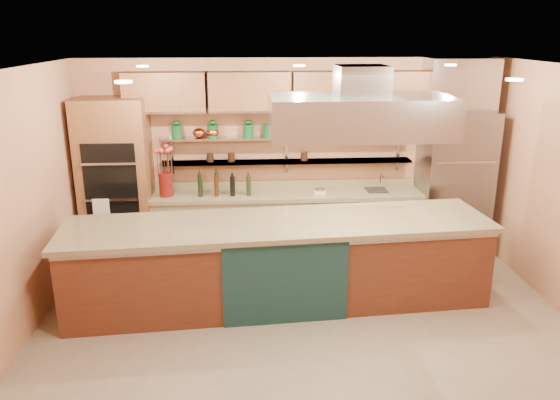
{
  "coord_description": "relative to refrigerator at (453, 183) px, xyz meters",
  "views": [
    {
      "loc": [
        -0.64,
        -5.28,
        3.16
      ],
      "look_at": [
        -0.24,
        1.0,
        1.2
      ],
      "focal_mm": 35.0,
      "sensor_mm": 36.0,
      "label": 1
    }
  ],
  "objects": [
    {
      "name": "floor",
      "position": [
        -2.35,
        -2.14,
        -1.06
      ],
      "size": [
        6.0,
        5.0,
        0.02
      ],
      "primitive_type": "cube",
      "color": "gray",
      "rests_on": "ground"
    },
    {
      "name": "ceiling",
      "position": [
        -2.35,
        -2.14,
        1.75
      ],
      "size": [
        6.0,
        5.0,
        0.02
      ],
      "primitive_type": "cube",
      "color": "black",
      "rests_on": "wall_back"
    },
    {
      "name": "wall_back",
      "position": [
        -2.35,
        0.36,
        0.35
      ],
      "size": [
        6.0,
        0.04,
        2.8
      ],
      "primitive_type": "cube",
      "color": "tan",
      "rests_on": "floor"
    },
    {
      "name": "wall_front",
      "position": [
        -2.35,
        -4.64,
        0.35
      ],
      "size": [
        6.0,
        0.04,
        2.8
      ],
      "primitive_type": "cube",
      "color": "tan",
      "rests_on": "floor"
    },
    {
      "name": "wall_left",
      "position": [
        -5.35,
        -2.14,
        0.35
      ],
      "size": [
        0.04,
        5.0,
        2.8
      ],
      "primitive_type": "cube",
      "color": "tan",
      "rests_on": "floor"
    },
    {
      "name": "oven_stack",
      "position": [
        -4.8,
        0.04,
        0.1
      ],
      "size": [
        0.95,
        0.64,
        2.3
      ],
      "primitive_type": "cube",
      "color": "brown",
      "rests_on": "floor"
    },
    {
      "name": "refrigerator",
      "position": [
        0.0,
        0.0,
        0.0
      ],
      "size": [
        0.95,
        0.72,
        2.1
      ],
      "primitive_type": "cube",
      "color": "gray",
      "rests_on": "floor"
    },
    {
      "name": "back_counter",
      "position": [
        -2.4,
        0.06,
        -0.58
      ],
      "size": [
        3.84,
        0.64,
        0.93
      ],
      "primitive_type": "cube",
      "color": "tan",
      "rests_on": "floor"
    },
    {
      "name": "wall_shelf_lower",
      "position": [
        -2.4,
        0.23,
        0.3
      ],
      "size": [
        3.6,
        0.26,
        0.03
      ],
      "primitive_type": "cube",
      "color": "#ADAFB4",
      "rests_on": "wall_back"
    },
    {
      "name": "wall_shelf_upper",
      "position": [
        -2.4,
        0.23,
        0.65
      ],
      "size": [
        3.6,
        0.26,
        0.03
      ],
      "primitive_type": "cube",
      "color": "#ADAFB4",
      "rests_on": "wall_back"
    },
    {
      "name": "upper_cabinets",
      "position": [
        -2.35,
        0.18,
        1.3
      ],
      "size": [
        4.6,
        0.36,
        0.55
      ],
      "primitive_type": "cube",
      "color": "brown",
      "rests_on": "wall_back"
    },
    {
      "name": "range_hood",
      "position": [
        -1.72,
        -1.43,
        1.2
      ],
      "size": [
        2.0,
        1.0,
        0.45
      ],
      "primitive_type": "cube",
      "color": "#ADAFB4",
      "rests_on": "ceiling"
    },
    {
      "name": "ceiling_downlights",
      "position": [
        -2.35,
        -1.94,
        1.72
      ],
      "size": [
        4.0,
        2.8,
        0.02
      ],
      "primitive_type": "cube",
      "color": "#FFE5A5",
      "rests_on": "ceiling"
    },
    {
      "name": "island",
      "position": [
        -2.62,
        -1.43,
        -0.54
      ],
      "size": [
        4.97,
        1.44,
        1.02
      ],
      "primitive_type": "cube",
      "rotation": [
        0.0,
        0.0,
        0.08
      ],
      "color": "#5E2C1B",
      "rests_on": "floor"
    },
    {
      "name": "flower_vase",
      "position": [
        -4.12,
        0.01,
        0.05
      ],
      "size": [
        0.19,
        0.19,
        0.34
      ],
      "primitive_type": "cylinder",
      "rotation": [
        0.0,
        0.0,
        -0.02
      ],
      "color": "maroon",
      "rests_on": "back_counter"
    },
    {
      "name": "oil_bottle_cluster",
      "position": [
        -3.3,
        0.01,
        0.01
      ],
      "size": [
        0.82,
        0.3,
        0.26
      ],
      "primitive_type": "cube",
      "rotation": [
        0.0,
        0.0,
        -0.09
      ],
      "color": "black",
      "rests_on": "back_counter"
    },
    {
      "name": "kitchen_scale",
      "position": [
        -1.95,
        0.01,
        -0.08
      ],
      "size": [
        0.17,
        0.14,
        0.09
      ],
      "primitive_type": "cube",
      "rotation": [
        0.0,
        0.0,
        0.13
      ],
      "color": "silver",
      "rests_on": "back_counter"
    },
    {
      "name": "bar_faucet",
      "position": [
        -1.05,
        0.11,
        -0.0
      ],
      "size": [
        0.04,
        0.04,
        0.24
      ],
      "primitive_type": "cylinder",
      "rotation": [
        0.0,
        0.0,
        0.31
      ],
      "color": "silver",
      "rests_on": "back_counter"
    },
    {
      "name": "copper_kettle",
      "position": [
        -3.65,
        0.23,
        0.73
      ],
      "size": [
        0.22,
        0.22,
        0.14
      ],
      "primitive_type": "ellipsoid",
      "rotation": [
        0.0,
        0.0,
        -0.32
      ],
      "color": "#D95632",
      "rests_on": "wall_shelf_upper"
    },
    {
      "name": "green_canister",
      "position": [
        -2.66,
        0.23,
        0.75
      ],
      "size": [
        0.19,
        0.19,
        0.18
      ],
      "primitive_type": "cylinder",
      "rotation": [
        0.0,
        0.0,
        -0.35
      ],
      "color": "#104C1F",
      "rests_on": "wall_shelf_upper"
    }
  ]
}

